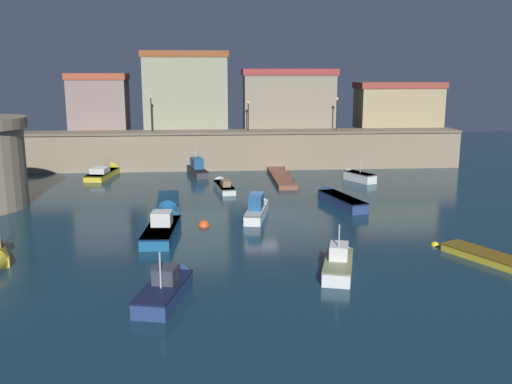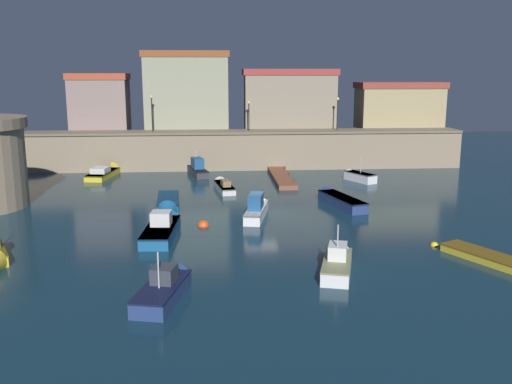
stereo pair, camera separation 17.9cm
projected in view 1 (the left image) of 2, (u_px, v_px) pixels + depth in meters
name	position (u px, v px, depth m)	size (l,w,h in m)	color
ground_plane	(261.00, 214.00, 41.72)	(112.97, 112.97, 0.00)	#112D3D
quay_wall	(244.00, 149.00, 61.30)	(47.18, 3.71, 4.12)	gray
old_town_backdrop	(256.00, 99.00, 63.80)	(42.54, 4.66, 8.75)	gray
pier_dock	(281.00, 177.00, 55.15)	(1.73, 10.52, 0.70)	brown
quay_lamp_0	(151.00, 108.00, 59.57)	(0.32, 0.32, 3.82)	black
quay_lamp_1	(248.00, 111.00, 60.47)	(0.32, 0.32, 3.18)	black
quay_lamp_2	(337.00, 108.00, 61.20)	(0.32, 0.32, 3.53)	black
moored_boat_0	(223.00, 185.00, 50.85)	(2.09, 6.42, 1.34)	silver
moored_boat_1	(258.00, 207.00, 41.21)	(2.49, 6.69, 1.98)	white
moored_boat_3	(339.00, 260.00, 29.94)	(2.79, 5.60, 2.94)	white
moored_boat_4	(337.00, 199.00, 44.88)	(3.16, 7.30, 1.31)	navy
moored_boat_5	(106.00, 172.00, 57.28)	(2.81, 7.10, 1.69)	gold
moored_boat_6	(168.00, 205.00, 42.90)	(1.94, 6.96, 1.50)	#195689
moored_boat_7	(356.00, 176.00, 54.57)	(3.05, 4.44, 2.53)	white
moored_boat_8	(164.00, 226.00, 36.73)	(2.26, 7.32, 2.09)	#195689
moored_boat_9	(169.00, 285.00, 26.48)	(2.79, 5.83, 2.82)	navy
moored_boat_10	(195.00, 168.00, 58.26)	(2.79, 6.99, 2.77)	#333338
mooring_buoy_0	(204.00, 226.00, 38.44)	(0.80, 0.80, 0.80)	#EA4C19
mooring_buoy_1	(435.00, 246.00, 34.09)	(0.50, 0.50, 0.50)	yellow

